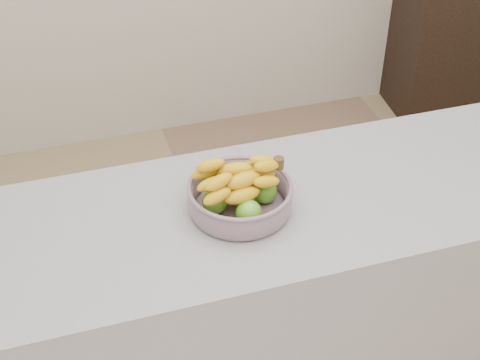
% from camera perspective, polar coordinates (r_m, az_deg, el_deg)
% --- Properties ---
extents(counter, '(2.00, 0.60, 0.90)m').
position_cam_1_polar(counter, '(2.15, 2.92, -11.25)').
color(counter, '#A4A3AB').
rests_on(counter, ground).
extents(cabinet, '(0.60, 0.50, 1.01)m').
position_cam_1_polar(cabinet, '(3.98, 17.52, 12.44)').
color(cabinet, black).
rests_on(cabinet, ground).
extents(fruit_bowl, '(0.28, 0.28, 0.15)m').
position_cam_1_polar(fruit_bowl, '(1.78, -0.02, -1.28)').
color(fruit_bowl, '#8B94A6').
rests_on(fruit_bowl, counter).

